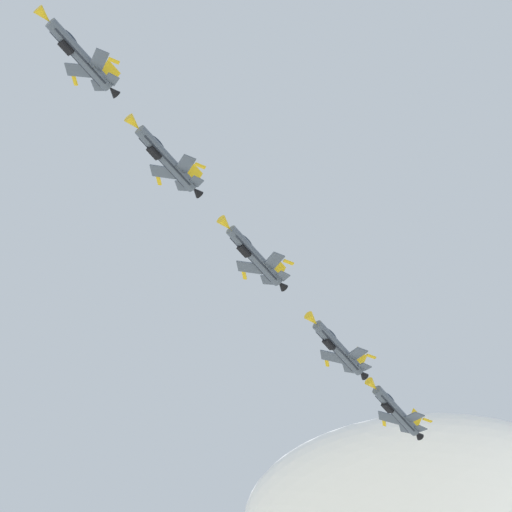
% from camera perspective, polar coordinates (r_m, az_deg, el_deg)
% --- Properties ---
extents(fighter_jet_lead, '(11.47, 13.51, 5.43)m').
position_cam_1_polar(fighter_jet_lead, '(148.51, -9.53, 10.77)').
color(fighter_jet_lead, '#4C5666').
extents(fighter_jet_left_wing, '(11.49, 13.51, 5.40)m').
position_cam_1_polar(fighter_jet_left_wing, '(151.88, -4.85, 5.33)').
color(fighter_jet_left_wing, '#4C5666').
extents(fighter_jet_right_wing, '(11.61, 13.51, 5.21)m').
position_cam_1_polar(fighter_jet_right_wing, '(159.10, -0.01, 0.06)').
color(fighter_jet_right_wing, '#4C5666').
extents(fighter_jet_left_outer, '(11.51, 13.51, 5.37)m').
position_cam_1_polar(fighter_jet_left_outer, '(168.86, 4.58, -4.94)').
color(fighter_jet_left_outer, '#4C5666').
extents(fighter_jet_right_outer, '(11.45, 13.51, 5.46)m').
position_cam_1_polar(fighter_jet_right_outer, '(180.49, 7.72, -8.27)').
color(fighter_jet_right_outer, '#4C5666').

